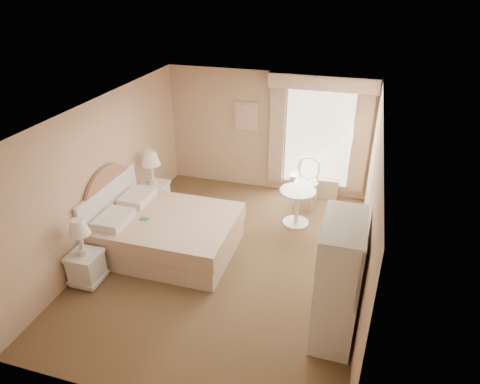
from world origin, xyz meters
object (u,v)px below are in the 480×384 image
(round_table, at_px, (297,201))
(cafe_chair, at_px, (307,178))
(armoire, at_px, (337,290))
(nightstand_near, at_px, (85,260))
(nightstand_far, at_px, (154,190))
(bed, at_px, (162,231))

(round_table, distance_m, cafe_chair, 0.83)
(armoire, bearing_deg, nightstand_near, -179.24)
(nightstand_far, bearing_deg, cafe_chair, 22.27)
(nightstand_near, relative_size, nightstand_far, 0.88)
(bed, bearing_deg, armoire, -19.88)
(bed, xyz_separation_m, nightstand_near, (-0.72, -1.11, 0.05))
(nightstand_near, relative_size, round_table, 1.57)
(nightstand_far, xyz_separation_m, cafe_chair, (2.79, 1.14, 0.09))
(nightstand_near, xyz_separation_m, armoire, (3.65, 0.05, 0.28))
(nightstand_near, xyz_separation_m, cafe_chair, (2.79, 3.39, 0.15))
(nightstand_near, distance_m, armoire, 3.66)
(cafe_chair, bearing_deg, round_table, -87.71)
(armoire, bearing_deg, round_table, 109.95)
(round_table, xyz_separation_m, armoire, (0.92, -2.53, 0.23))
(bed, xyz_separation_m, nightstand_far, (-0.72, 1.15, 0.10))
(cafe_chair, bearing_deg, armoire, -69.54)
(bed, bearing_deg, nightstand_far, 122.26)
(bed, bearing_deg, nightstand_near, -123.18)
(round_table, height_order, armoire, armoire)
(nightstand_near, relative_size, armoire, 0.65)
(nightstand_far, bearing_deg, round_table, 6.74)
(bed, height_order, cafe_chair, bed)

